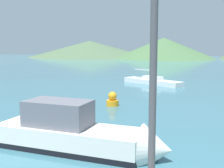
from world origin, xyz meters
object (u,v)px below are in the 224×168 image
Objects in this scene: motorboat_near at (80,136)px; sailboat_inner at (152,80)px; streetlamp at (154,6)px; buoy_marker at (112,100)px.

sailboat_inner reaches higher than motorboat_near.
streetlamp reaches higher than motorboat_near.
streetlamp is 0.86× the size of motorboat_near.
streetlamp reaches higher than buoy_marker.
buoy_marker is (-4.42, 12.37, -3.95)m from streetlamp.
motorboat_near is 19.18m from sailboat_inner.
motorboat_near is at bearing -57.41° from sailboat_inner.
sailboat_inner is at bearing 98.67° from streetlamp.
sailboat_inner reaches higher than buoy_marker.
sailboat_inner is at bearing 85.95° from buoy_marker.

